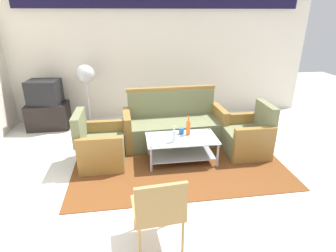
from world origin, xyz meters
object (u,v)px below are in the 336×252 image
at_px(armchair_left, 100,147).
at_px(pedestal_fan, 86,78).
at_px(armchair_right, 247,137).
at_px(bottle_clear, 174,136).
at_px(tv_stand, 49,116).
at_px(coffee_table, 182,146).
at_px(cup, 181,131).
at_px(television, 44,92).
at_px(wicker_chair, 159,208).
at_px(couch, 174,126).
at_px(bottle_orange, 188,128).

distance_m(armchair_left, pedestal_fan, 1.87).
relative_size(armchair_right, bottle_clear, 3.24).
bearing_deg(bottle_clear, tv_stand, 140.55).
xyz_separation_m(armchair_left, pedestal_fan, (-0.35, 1.69, 0.73)).
height_order(bottle_clear, tv_stand, bottle_clear).
relative_size(coffee_table, cup, 11.00).
height_order(coffee_table, television, television).
bearing_deg(cup, armchair_right, -0.91).
xyz_separation_m(bottle_clear, wicker_chair, (-0.41, -1.57, -0.01)).
distance_m(couch, bottle_orange, 0.68).
distance_m(couch, wicker_chair, 2.50).
xyz_separation_m(bottle_clear, tv_stand, (-2.29, 1.88, -0.25)).
height_order(cup, wicker_chair, wicker_chair).
xyz_separation_m(cup, wicker_chair, (-0.58, -1.84, 0.03)).
relative_size(bottle_clear, wicker_chair, 0.31).
bearing_deg(tv_stand, coffee_table, -35.80).
xyz_separation_m(coffee_table, television, (-2.43, 1.76, 0.49)).
distance_m(couch, coffee_table, 0.74).
bearing_deg(coffee_table, armchair_left, 174.75).
height_order(cup, television, television).
distance_m(television, pedestal_fan, 0.85).
xyz_separation_m(bottle_clear, pedestal_fan, (-1.47, 1.93, 0.50)).
xyz_separation_m(armchair_right, pedestal_fan, (-2.77, 1.67, 0.73)).
height_order(armchair_right, tv_stand, armchair_right).
distance_m(bottle_clear, cup, 0.33).
height_order(coffee_table, tv_stand, tv_stand).
height_order(couch, cup, couch).
bearing_deg(wicker_chair, armchair_left, 106.92).
bearing_deg(cup, bottle_clear, -121.48).
xyz_separation_m(armchair_left, armchair_right, (2.42, 0.02, 0.00)).
distance_m(television, wicker_chair, 3.94).
bearing_deg(cup, tv_stand, 146.82).
height_order(armchair_left, bottle_orange, armchair_left).
bearing_deg(armchair_right, bottle_orange, 92.27).
distance_m(armchair_right, bottle_orange, 1.06).
xyz_separation_m(bottle_orange, pedestal_fan, (-1.74, 1.71, 0.48)).
xyz_separation_m(couch, wicker_chair, (-0.56, -2.43, 0.18)).
height_order(armchair_right, bottle_clear, armchair_right).
relative_size(bottle_orange, television, 0.49).
distance_m(armchair_left, wicker_chair, 1.96).
bearing_deg(bottle_orange, cup, 153.05).
height_order(bottle_orange, television, television).
relative_size(coffee_table, bottle_clear, 4.19).
height_order(bottle_clear, cup, bottle_clear).
bearing_deg(television, coffee_table, 151.84).
bearing_deg(couch, tv_stand, -24.71).
bearing_deg(pedestal_fan, bottle_clear, -52.70).
xyz_separation_m(bottle_clear, cup, (0.17, 0.28, -0.05)).
bearing_deg(tv_stand, wicker_chair, -61.46).
bearing_deg(cup, coffee_table, -97.91).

